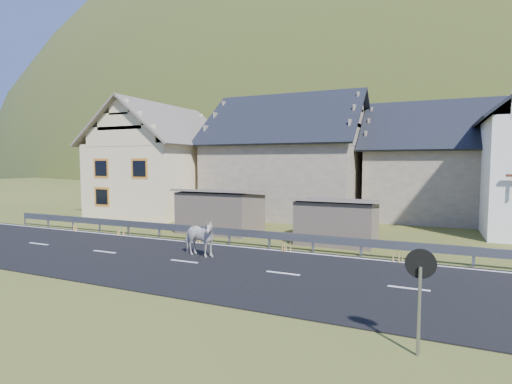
% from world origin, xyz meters
% --- Properties ---
extents(ground, '(160.00, 160.00, 0.00)m').
position_xyz_m(ground, '(0.00, 0.00, 0.00)').
color(ground, '#424B1B').
rests_on(ground, ground).
extents(road, '(60.00, 7.00, 0.04)m').
position_xyz_m(road, '(0.00, 0.00, 0.02)').
color(road, black).
rests_on(road, ground).
extents(lane_markings, '(60.00, 6.60, 0.01)m').
position_xyz_m(lane_markings, '(0.00, 0.00, 0.04)').
color(lane_markings, silver).
rests_on(lane_markings, road).
extents(guardrail, '(28.10, 0.09, 0.75)m').
position_xyz_m(guardrail, '(-0.00, 3.68, 0.56)').
color(guardrail, '#93969B').
rests_on(guardrail, ground).
extents(shed_left, '(4.30, 3.30, 2.40)m').
position_xyz_m(shed_left, '(-2.00, 6.50, 1.10)').
color(shed_left, '#6F6052').
rests_on(shed_left, ground).
extents(shed_right, '(3.80, 2.90, 2.20)m').
position_xyz_m(shed_right, '(4.50, 6.00, 1.00)').
color(shed_right, '#6F6052').
rests_on(shed_right, ground).
extents(house_cream, '(7.80, 9.80, 8.30)m').
position_xyz_m(house_cream, '(-10.00, 12.00, 4.36)').
color(house_cream, beige).
rests_on(house_cream, ground).
extents(house_stone_a, '(10.80, 9.80, 8.90)m').
position_xyz_m(house_stone_a, '(-1.00, 15.00, 4.63)').
color(house_stone_a, '#9F927E').
rests_on(house_stone_a, ground).
extents(house_stone_b, '(9.80, 8.80, 8.10)m').
position_xyz_m(house_stone_b, '(9.00, 17.00, 4.24)').
color(house_stone_b, '#9F927E').
rests_on(house_stone_b, ground).
extents(mountain, '(440.00, 280.00, 260.00)m').
position_xyz_m(mountain, '(5.00, 180.00, -20.00)').
color(mountain, '#2F3E16').
rests_on(mountain, ground).
extents(conifer_patch, '(76.00, 50.00, 28.00)m').
position_xyz_m(conifer_patch, '(-55.00, 110.00, 6.00)').
color(conifer_patch, black).
rests_on(conifer_patch, ground).
extents(horse, '(1.18, 1.94, 1.53)m').
position_xyz_m(horse, '(0.04, 0.94, 0.80)').
color(horse, silver).
rests_on(horse, road).
extents(traffic_mirror, '(0.59, 0.18, 2.13)m').
position_xyz_m(traffic_mirror, '(8.40, -4.23, 1.56)').
color(traffic_mirror, '#93969B').
rests_on(traffic_mirror, ground).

